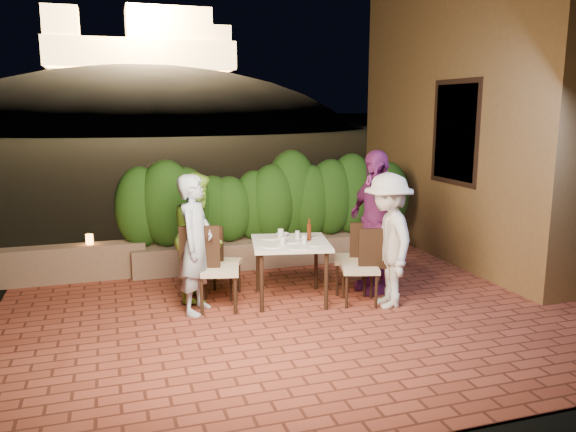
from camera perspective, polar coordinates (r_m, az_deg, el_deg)
name	(u,v)px	position (r m, az deg, el deg)	size (l,w,h in m)	color
ground	(312,318)	(6.56, 2.45, -10.36)	(400.00, 400.00, 0.00)	black
terrace_floor	(298,308)	(7.02, 1.02, -9.37)	(7.00, 6.00, 0.15)	brown
building_wall	(482,99)	(9.61, 19.15, 11.20)	(1.60, 5.00, 5.00)	olive
window_pane	(457,132)	(8.76, 16.78, 8.14)	(0.08, 1.00, 1.40)	black
window_frame	(456,132)	(8.76, 16.73, 8.14)	(0.06, 1.15, 1.55)	black
planter	(273,251)	(8.63, -1.56, -3.55)	(4.20, 0.55, 0.40)	#7C614F
hedge	(272,203)	(8.47, -1.59, 1.37)	(4.00, 0.70, 1.10)	#1D4412
parapet	(63,264)	(8.33, -21.87, -4.54)	(2.20, 0.30, 0.50)	#7C614F
hill	(147,164)	(66.16, -14.15, 5.13)	(52.00, 40.00, 22.00)	black
fortress	(140,31)	(66.36, -14.76, 17.68)	(26.00, 8.00, 8.00)	#FFCC7A
dining_table	(290,271)	(6.97, 0.25, -5.61)	(0.92, 0.92, 0.75)	white
plate_nw	(272,246)	(6.63, -1.60, -3.06)	(0.24, 0.24, 0.01)	white
plate_sw	(270,238)	(7.04, -1.88, -2.24)	(0.21, 0.21, 0.01)	white
plate_ne	(313,244)	(6.71, 2.52, -2.90)	(0.20, 0.20, 0.01)	white
plate_se	(309,236)	(7.13, 2.19, -2.05)	(0.23, 0.23, 0.01)	white
plate_centre	(291,241)	(6.86, 0.29, -2.58)	(0.24, 0.24, 0.01)	white
plate_front	(300,248)	(6.55, 1.20, -3.23)	(0.24, 0.24, 0.01)	white
glass_nw	(283,241)	(6.68, -0.56, -2.54)	(0.06, 0.06, 0.10)	silver
glass_sw	(281,234)	(7.02, -0.75, -1.80)	(0.07, 0.07, 0.12)	silver
glass_ne	(304,239)	(6.79, 1.66, -2.34)	(0.06, 0.06, 0.10)	silver
glass_se	(297,235)	(7.02, 0.96, -1.91)	(0.06, 0.06, 0.10)	silver
beer_bottle	(309,230)	(6.90, 2.16, -1.39)	(0.05, 0.05, 0.27)	#491D0C
bowl	(282,235)	(7.15, -0.58, -1.91)	(0.16, 0.16, 0.04)	white
chair_left_front	(219,268)	(6.68, -7.07, -5.24)	(0.47, 0.47, 1.01)	black
chair_left_back	(222,261)	(7.16, -6.73, -4.61)	(0.42, 0.42, 0.90)	black
chair_right_front	(360,266)	(6.88, 7.31, -5.11)	(0.43, 0.43, 0.94)	black
chair_right_back	(351,258)	(7.29, 6.42, -4.22)	(0.43, 0.43, 0.92)	black
diner_blue	(196,244)	(6.55, -9.36, -2.87)	(0.59, 0.39, 1.63)	#A0B4CE
diner_green	(198,236)	(7.06, -9.08, -2.02)	(0.77, 0.60, 1.58)	#A0DE45
diner_white	(388,241)	(6.78, 10.08, -2.47)	(1.04, 0.60, 1.62)	silver
diner_purple	(375,222)	(7.27, 8.84, -0.58)	(1.08, 0.45, 1.85)	#78286F
parapet_lamp	(89,239)	(8.23, -19.52, -2.25)	(0.10, 0.10, 0.14)	orange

